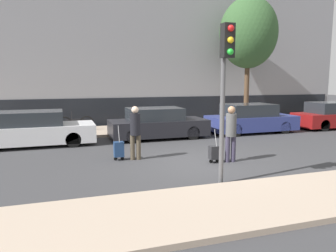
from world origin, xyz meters
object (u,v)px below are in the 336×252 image
at_px(parked_car_3, 333,116).
at_px(pedestrian_left, 135,129).
at_px(pedestrian_right, 231,130).
at_px(parked_bicycle, 76,123).
at_px(parked_car_1, 157,124).
at_px(trolley_right, 214,153).
at_px(bare_tree_near_crossing, 248,33).
at_px(traffic_light, 225,73).
at_px(parked_car_0, 33,130).
at_px(parked_car_2, 251,119).
at_px(trolley_left, 119,149).

bearing_deg(parked_car_3, pedestrian_left, -163.26).
bearing_deg(pedestrian_right, parked_bicycle, 126.46).
bearing_deg(parked_car_1, trolley_right, -84.34).
bearing_deg(bare_tree_near_crossing, traffic_light, -124.34).
distance_m(parked_car_1, bare_tree_near_crossing, 8.26).
height_order(pedestrian_right, bare_tree_near_crossing, bare_tree_near_crossing).
xyz_separation_m(parked_car_0, parked_car_2, (10.11, 0.13, 0.01)).
relative_size(trolley_right, parked_bicycle, 0.61).
distance_m(parked_car_3, parked_bicycle, 13.73).
bearing_deg(parked_car_0, trolley_left, -50.54).
height_order(trolley_left, bare_tree_near_crossing, bare_tree_near_crossing).
relative_size(pedestrian_right, traffic_light, 0.46).
xyz_separation_m(parked_bicycle, bare_tree_near_crossing, (9.70, 0.10, 4.77)).
relative_size(parked_car_0, parked_car_3, 1.06).
relative_size(parked_car_2, traffic_light, 1.11).
distance_m(parked_car_2, pedestrian_left, 7.67).
height_order(parked_car_3, trolley_right, parked_car_3).
bearing_deg(traffic_light, trolley_left, 121.02).
bearing_deg(parked_car_2, trolley_right, -132.17).
distance_m(traffic_light, bare_tree_near_crossing, 11.94).
relative_size(pedestrian_right, trolley_right, 1.66).
distance_m(parked_car_3, bare_tree_near_crossing, 6.56).
height_order(parked_car_0, parked_car_2, parked_car_2).
relative_size(parked_car_2, parked_bicycle, 2.49).
distance_m(parked_car_1, parked_bicycle, 4.36).
bearing_deg(parked_car_1, traffic_light, -92.72).
distance_m(parked_car_0, parked_car_3, 15.24).
height_order(pedestrian_left, parked_bicycle, pedestrian_left).
bearing_deg(trolley_left, pedestrian_right, -21.75).
height_order(parked_car_1, parked_car_3, parked_car_3).
distance_m(parked_car_0, trolley_left, 4.48).
height_order(parked_car_0, parked_car_1, parked_car_0).
bearing_deg(trolley_right, parked_car_2, 47.83).
xyz_separation_m(parked_car_2, pedestrian_left, (-6.72, -3.67, 0.35)).
relative_size(parked_car_3, parked_bicycle, 2.51).
height_order(parked_car_2, traffic_light, traffic_light).
relative_size(parked_car_0, trolley_left, 4.05).
relative_size(parked_car_3, trolley_left, 3.84).
bearing_deg(pedestrian_left, parked_car_3, 25.88).
distance_m(parked_car_0, parked_car_1, 5.21).
xyz_separation_m(pedestrian_right, trolley_right, (-0.55, 0.05, -0.70)).
distance_m(parked_car_1, trolley_right, 4.82).
xyz_separation_m(parked_car_2, parked_bicycle, (-8.33, 2.57, -0.18)).
bearing_deg(parked_bicycle, parked_car_3, -11.26).
distance_m(trolley_right, bare_tree_near_crossing, 10.72).
relative_size(trolley_right, bare_tree_near_crossing, 0.15).
bearing_deg(parked_car_0, bare_tree_near_crossing, 13.73).
relative_size(parked_car_2, pedestrian_right, 2.43).
distance_m(parked_car_3, trolley_right, 10.69).
relative_size(parked_car_3, pedestrian_right, 2.46).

